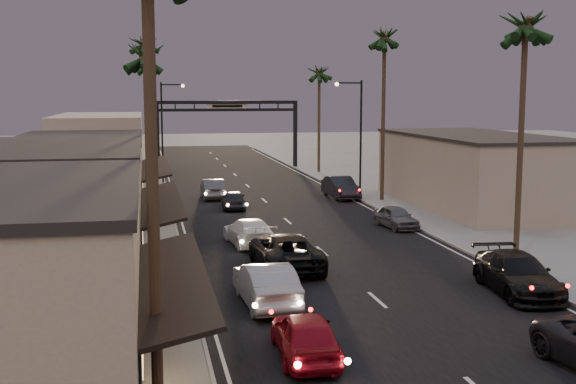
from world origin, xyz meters
name	(u,v)px	position (x,y,z in m)	size (l,w,h in m)	color
ground	(279,213)	(0.00, 40.00, 0.00)	(200.00, 200.00, 0.00)	slate
road	(267,203)	(0.00, 45.00, 0.00)	(14.00, 120.00, 0.02)	black
sidewalk_left	(137,193)	(-9.50, 52.00, 0.06)	(5.00, 92.00, 0.12)	slate
sidewalk_right	(362,187)	(9.50, 52.00, 0.06)	(5.00, 92.00, 0.12)	slate
storefront_mid	(49,213)	(-13.00, 26.00, 2.75)	(8.00, 14.00, 5.50)	gray
storefront_far	(80,178)	(-13.00, 42.00, 2.50)	(8.00, 16.00, 5.00)	tan
storefront_dist	(100,146)	(-13.00, 65.00, 3.00)	(8.00, 20.00, 6.00)	gray
building_right	(474,172)	(14.00, 40.00, 2.50)	(8.00, 18.00, 5.00)	gray
arch	(227,117)	(0.00, 70.00, 5.53)	(15.20, 0.40, 7.27)	black
streetlight_right	(357,130)	(6.92, 45.00, 5.33)	(2.13, 0.30, 9.00)	black
streetlight_left	(165,124)	(-6.92, 58.00, 5.33)	(2.13, 0.30, 9.00)	black
palm_lc	(145,50)	(-8.60, 36.00, 10.47)	(3.20, 3.20, 12.20)	#38281C
palm_ld	(144,40)	(-8.60, 55.00, 12.42)	(3.20, 3.20, 14.20)	#38281C
palm_ra	(526,18)	(8.60, 24.00, 11.44)	(3.20, 3.20, 13.20)	#38281C
palm_rb	(385,32)	(8.60, 44.00, 12.42)	(3.20, 3.20, 14.20)	#38281C
palm_rc	(319,69)	(8.60, 64.00, 10.47)	(3.20, 3.20, 12.20)	#38281C
palm_far	(146,63)	(-8.30, 78.00, 11.44)	(3.20, 3.20, 13.20)	#38281C
oncoming_red	(305,335)	(-4.12, 13.48, 0.73)	(1.72, 4.28, 1.46)	maroon
oncoming_pickup	(285,251)	(-2.54, 24.72, 0.83)	(2.76, 5.98, 1.66)	black
oncoming_silver	(266,284)	(-4.37, 19.22, 0.82)	(1.74, 4.99, 1.64)	#97979C
oncoming_white	(249,232)	(-3.42, 30.22, 0.72)	(2.02, 4.98, 1.44)	white
oncoming_dgrey	(234,200)	(-2.75, 42.48, 0.67)	(1.57, 3.91, 1.33)	black
oncoming_grey_far	(213,189)	(-3.71, 47.98, 0.75)	(1.59, 4.56, 1.50)	#48494D
curbside_black	(517,274)	(5.83, 18.85, 0.80)	(2.23, 5.49, 1.59)	black
curbside_grey	(396,217)	(5.94, 33.45, 0.66)	(1.56, 3.88, 1.32)	#505055
curbside_far	(341,187)	(6.01, 46.19, 0.83)	(1.75, 5.03, 1.66)	black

